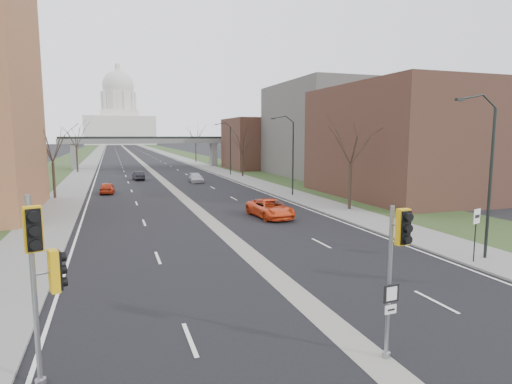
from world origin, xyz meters
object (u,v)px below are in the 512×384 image
signal_pole_left (42,264)px  car_right_mid (196,178)px  speed_limit_sign (476,225)px  car_left_far (138,176)px  signal_pole_median (397,256)px  car_right_near (270,208)px  car_left_near (107,188)px

signal_pole_left → car_right_mid: 50.24m
speed_limit_sign → car_left_far: speed_limit_sign is taller
signal_pole_median → car_right_near: (4.53, 22.32, -2.52)m
car_left_near → car_left_far: car_left_near is taller
signal_pole_left → car_left_far: 54.95m
signal_pole_left → car_right_near: size_ratio=0.97×
speed_limit_sign → car_right_near: (-5.63, 15.38, -1.30)m
signal_pole_left → signal_pole_median: (9.50, -1.89, -0.14)m
speed_limit_sign → car_right_near: size_ratio=0.52×
car_left_near → car_left_far: 15.09m
signal_pole_median → car_right_mid: signal_pole_median is taller
car_right_near → car_left_near: bearing=118.1°
signal_pole_left → speed_limit_sign: 20.34m
signal_pole_left → signal_pole_median: size_ratio=1.11×
signal_pole_median → car_left_near: size_ratio=1.21×
signal_pole_median → car_right_near: signal_pole_median is taller
signal_pole_median → car_left_far: size_ratio=1.21×
signal_pole_left → car_left_near: 40.25m
signal_pole_left → signal_pole_median: 9.69m
car_left_near → car_right_mid: 14.53m
signal_pole_left → car_left_far: (5.62, 54.59, -2.77)m
car_left_near → signal_pole_median: bearing=104.3°
car_right_mid → signal_pole_median: bearing=-91.6°
speed_limit_sign → car_left_near: bearing=100.2°
signal_pole_left → car_left_near: bearing=70.2°
signal_pole_left → car_right_near: 24.92m
car_left_far → car_right_near: (8.41, -34.16, 0.11)m
car_left_near → car_left_far: bearing=-103.5°
car_right_near → speed_limit_sign: bearing=-74.8°
speed_limit_sign → car_left_near: size_ratio=0.72×
signal_pole_left → car_right_mid: signal_pole_left is taller
speed_limit_sign → car_right_mid: 43.85m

